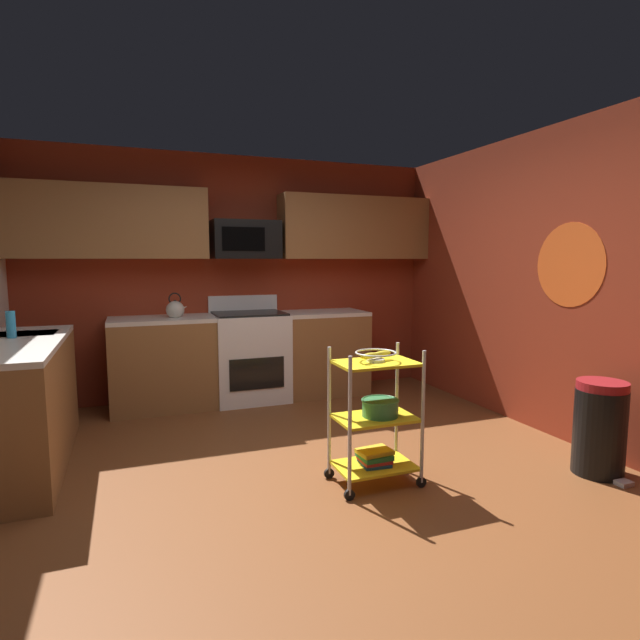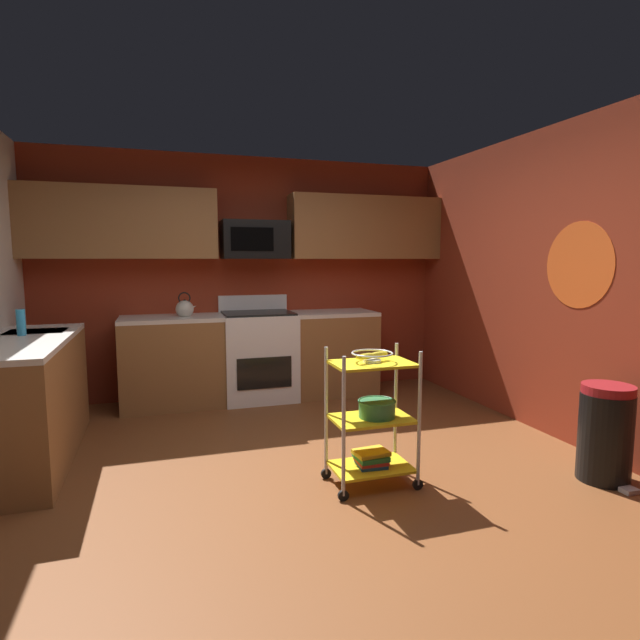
# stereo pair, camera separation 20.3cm
# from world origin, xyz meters

# --- Properties ---
(floor) EXTENTS (4.40, 4.80, 0.04)m
(floor) POSITION_xyz_m (0.00, 0.00, -0.02)
(floor) COLOR brown
(floor) RESTS_ON ground
(wall_back) EXTENTS (4.52, 0.06, 2.60)m
(wall_back) POSITION_xyz_m (0.00, 2.43, 1.30)
(wall_back) COLOR maroon
(wall_back) RESTS_ON ground
(wall_right) EXTENTS (0.06, 4.80, 2.60)m
(wall_right) POSITION_xyz_m (2.23, 0.00, 1.30)
(wall_right) COLOR maroon
(wall_right) RESTS_ON ground
(wall_flower_decal) EXTENTS (0.00, 0.68, 0.68)m
(wall_flower_decal) POSITION_xyz_m (2.20, -0.01, 1.45)
(wall_flower_decal) COLOR #E5591E
(counter_run) EXTENTS (3.54, 2.35, 0.92)m
(counter_run) POSITION_xyz_m (-0.76, 1.63, 0.46)
(counter_run) COLOR brown
(counter_run) RESTS_ON ground
(oven_range) EXTENTS (0.76, 0.65, 1.10)m
(oven_range) POSITION_xyz_m (0.05, 2.10, 0.48)
(oven_range) COLOR white
(oven_range) RESTS_ON ground
(upper_cabinets) EXTENTS (4.40, 0.33, 0.70)m
(upper_cabinets) POSITION_xyz_m (-0.01, 2.23, 1.85)
(upper_cabinets) COLOR brown
(microwave) EXTENTS (0.70, 0.39, 0.40)m
(microwave) POSITION_xyz_m (0.05, 2.21, 1.70)
(microwave) COLOR black
(rolling_cart) EXTENTS (0.59, 0.37, 0.91)m
(rolling_cart) POSITION_xyz_m (0.36, -0.22, 0.45)
(rolling_cart) COLOR silver
(rolling_cart) RESTS_ON ground
(fruit_bowl) EXTENTS (0.27, 0.27, 0.07)m
(fruit_bowl) POSITION_xyz_m (0.36, -0.22, 0.88)
(fruit_bowl) COLOR silver
(fruit_bowl) RESTS_ON rolling_cart
(mixing_bowl_large) EXTENTS (0.25, 0.25, 0.11)m
(mixing_bowl_large) POSITION_xyz_m (0.40, -0.22, 0.52)
(mixing_bowl_large) COLOR #387F4C
(mixing_bowl_large) RESTS_ON rolling_cart
(book_stack) EXTENTS (0.23, 0.20, 0.10)m
(book_stack) POSITION_xyz_m (0.36, -0.22, 0.18)
(book_stack) COLOR #1E4C8C
(book_stack) RESTS_ON rolling_cart
(kettle) EXTENTS (0.21, 0.18, 0.26)m
(kettle) POSITION_xyz_m (-0.70, 2.10, 1.00)
(kettle) COLOR beige
(kettle) RESTS_ON counter_run
(dish_soap_bottle) EXTENTS (0.06, 0.06, 0.20)m
(dish_soap_bottle) POSITION_xyz_m (-1.95, 1.11, 1.02)
(dish_soap_bottle) COLOR #2D8CBF
(dish_soap_bottle) RESTS_ON counter_run
(trash_can) EXTENTS (0.34, 0.42, 0.66)m
(trash_can) POSITION_xyz_m (1.90, -0.63, 0.33)
(trash_can) COLOR black
(trash_can) RESTS_ON ground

